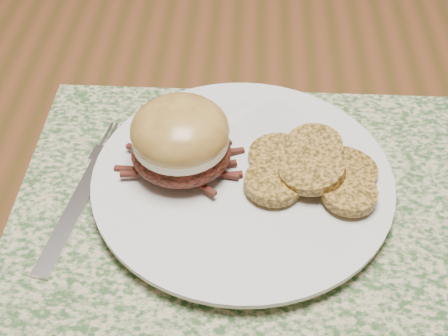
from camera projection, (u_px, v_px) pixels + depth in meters
The scene contains 6 objects.
dining_table at pixel (293, 100), 0.80m from camera, with size 1.50×0.90×0.75m.
placemat at pixel (262, 205), 0.57m from camera, with size 0.45×0.33×0.00m, color #305029.
dinner_plate at pixel (242, 181), 0.57m from camera, with size 0.26×0.26×0.02m, color silver.
pork_sandwich at pixel (180, 140), 0.55m from camera, with size 0.09×0.09×0.07m.
roasted_potatoes at pixel (312, 169), 0.56m from camera, with size 0.14×0.13×0.03m.
fork at pixel (85, 191), 0.57m from camera, with size 0.05×0.19×0.00m.
Camera 1 is at (-0.06, -0.63, 1.18)m, focal length 50.00 mm.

